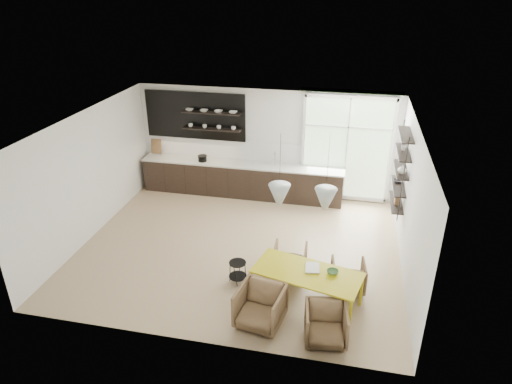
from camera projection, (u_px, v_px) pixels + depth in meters
name	position (u px, v px, depth m)	size (l,w,h in m)	color
room	(275.00, 171.00, 10.51)	(7.02, 6.01, 2.91)	tan
kitchen_run	(239.00, 174.00, 12.53)	(5.54, 0.69, 2.75)	black
right_shelving	(401.00, 172.00, 9.97)	(0.26, 1.22, 1.90)	black
dining_table	(307.00, 274.00, 8.23)	(2.09, 1.31, 0.71)	gold
armchair_back_left	(290.00, 260.00, 9.28)	(0.66, 0.68, 0.62)	brown
armchair_back_right	(348.00, 276.00, 8.81)	(0.63, 0.65, 0.59)	brown
armchair_front_left	(260.00, 306.00, 7.89)	(0.77, 0.79, 0.72)	brown
armchair_front_right	(326.00, 324.00, 7.54)	(0.69, 0.71, 0.64)	brown
wire_stool	(238.00, 269.00, 9.00)	(0.36, 0.36, 0.45)	black
table_book	(305.00, 267.00, 8.31)	(0.25, 0.34, 0.03)	white
table_bowl	(333.00, 272.00, 8.16)	(0.21, 0.21, 0.06)	#457240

